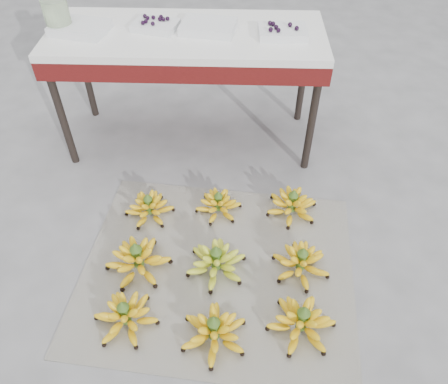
{
  "coord_description": "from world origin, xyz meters",
  "views": [
    {
      "loc": [
        0.12,
        -1.22,
        1.7
      ],
      "look_at": [
        0.07,
        0.22,
        0.27
      ],
      "focal_mm": 35.0,
      "sensor_mm": 36.0,
      "label": 1
    }
  ],
  "objects_px": {
    "glass_jar": "(57,16)",
    "bunch_front_right": "(302,322)",
    "bunch_back_center": "(218,204)",
    "bunch_back_left": "(149,208)",
    "tray_far_right": "(282,32)",
    "tray_right": "(208,27)",
    "bunch_front_center": "(214,331)",
    "vendor_table": "(187,46)",
    "bunch_back_right": "(292,205)",
    "bunch_mid_right": "(301,262)",
    "tray_left": "(155,25)",
    "bunch_mid_left": "(138,260)",
    "bunch_mid_center": "(216,262)",
    "newspaper_mat": "(218,269)",
    "bunch_front_left": "(125,316)",
    "tray_far_left": "(80,28)"
  },
  "relations": [
    {
      "from": "glass_jar",
      "to": "bunch_front_right",
      "type": "bearing_deg",
      "value": -46.19
    },
    {
      "from": "bunch_back_center",
      "to": "bunch_back_left",
      "type": "bearing_deg",
      "value": -158.28
    },
    {
      "from": "bunch_back_left",
      "to": "tray_far_right",
      "type": "relative_size",
      "value": 1.07
    },
    {
      "from": "tray_right",
      "to": "tray_far_right",
      "type": "distance_m",
      "value": 0.38
    },
    {
      "from": "bunch_front_center",
      "to": "vendor_table",
      "type": "distance_m",
      "value": 1.46
    },
    {
      "from": "bunch_back_center",
      "to": "bunch_back_right",
      "type": "distance_m",
      "value": 0.38
    },
    {
      "from": "bunch_mid_right",
      "to": "tray_right",
      "type": "relative_size",
      "value": 1.05
    },
    {
      "from": "bunch_front_center",
      "to": "tray_left",
      "type": "height_order",
      "value": "tray_left"
    },
    {
      "from": "bunch_mid_right",
      "to": "tray_right",
      "type": "height_order",
      "value": "tray_right"
    },
    {
      "from": "bunch_mid_right",
      "to": "vendor_table",
      "type": "xyz_separation_m",
      "value": [
        -0.59,
        0.98,
        0.56
      ]
    },
    {
      "from": "bunch_mid_left",
      "to": "bunch_mid_right",
      "type": "distance_m",
      "value": 0.75
    },
    {
      "from": "bunch_back_right",
      "to": "tray_left",
      "type": "xyz_separation_m",
      "value": [
        -0.73,
        0.64,
        0.66
      ]
    },
    {
      "from": "tray_left",
      "to": "tray_far_right",
      "type": "bearing_deg",
      "value": -4.99
    },
    {
      "from": "bunch_back_left",
      "to": "tray_far_right",
      "type": "xyz_separation_m",
      "value": [
        0.66,
        0.63,
        0.66
      ]
    },
    {
      "from": "bunch_mid_right",
      "to": "bunch_back_center",
      "type": "distance_m",
      "value": 0.54
    },
    {
      "from": "bunch_mid_center",
      "to": "tray_right",
      "type": "xyz_separation_m",
      "value": [
        -0.08,
        1.01,
        0.66
      ]
    },
    {
      "from": "bunch_front_right",
      "to": "bunch_mid_left",
      "type": "height_order",
      "value": "bunch_mid_left"
    },
    {
      "from": "newspaper_mat",
      "to": "bunch_front_right",
      "type": "bearing_deg",
      "value": -39.27
    },
    {
      "from": "newspaper_mat",
      "to": "bunch_front_right",
      "type": "relative_size",
      "value": 3.9
    },
    {
      "from": "bunch_front_left",
      "to": "bunch_front_center",
      "type": "height_order",
      "value": "bunch_front_center"
    },
    {
      "from": "bunch_mid_center",
      "to": "tray_right",
      "type": "distance_m",
      "value": 1.21
    },
    {
      "from": "tray_far_right",
      "to": "bunch_front_center",
      "type": "bearing_deg",
      "value": -102.59
    },
    {
      "from": "tray_far_left",
      "to": "newspaper_mat",
      "type": "bearing_deg",
      "value": -52.25
    },
    {
      "from": "bunch_back_right",
      "to": "tray_left",
      "type": "bearing_deg",
      "value": 147.81
    },
    {
      "from": "newspaper_mat",
      "to": "bunch_back_right",
      "type": "relative_size",
      "value": 4.09
    },
    {
      "from": "bunch_mid_right",
      "to": "bunch_back_center",
      "type": "height_order",
      "value": "bunch_mid_right"
    },
    {
      "from": "newspaper_mat",
      "to": "tray_left",
      "type": "bearing_deg",
      "value": 109.72
    },
    {
      "from": "bunch_front_center",
      "to": "vendor_table",
      "type": "relative_size",
      "value": 0.22
    },
    {
      "from": "bunch_front_center",
      "to": "bunch_back_right",
      "type": "bearing_deg",
      "value": 54.54
    },
    {
      "from": "bunch_mid_right",
      "to": "bunch_back_left",
      "type": "xyz_separation_m",
      "value": [
        -0.75,
        0.32,
        -0.0
      ]
    },
    {
      "from": "bunch_mid_left",
      "to": "tray_left",
      "type": "relative_size",
      "value": 1.39
    },
    {
      "from": "bunch_front_center",
      "to": "vendor_table",
      "type": "bearing_deg",
      "value": 90.32
    },
    {
      "from": "bunch_mid_center",
      "to": "tray_left",
      "type": "height_order",
      "value": "tray_left"
    },
    {
      "from": "bunch_front_left",
      "to": "bunch_back_center",
      "type": "distance_m",
      "value": 0.75
    },
    {
      "from": "bunch_mid_center",
      "to": "bunch_back_left",
      "type": "relative_size",
      "value": 1.27
    },
    {
      "from": "bunch_front_center",
      "to": "bunch_front_right",
      "type": "height_order",
      "value": "bunch_front_right"
    },
    {
      "from": "bunch_front_left",
      "to": "bunch_back_right",
      "type": "height_order",
      "value": "same"
    },
    {
      "from": "bunch_front_left",
      "to": "tray_far_left",
      "type": "bearing_deg",
      "value": 125.08
    },
    {
      "from": "vendor_table",
      "to": "tray_far_right",
      "type": "bearing_deg",
      "value": -3.58
    },
    {
      "from": "tray_right",
      "to": "glass_jar",
      "type": "bearing_deg",
      "value": -177.26
    },
    {
      "from": "bunch_mid_left",
      "to": "bunch_front_right",
      "type": "bearing_deg",
      "value": -7.89
    },
    {
      "from": "bunch_back_center",
      "to": "bunch_front_center",
      "type": "bearing_deg",
      "value": -73.25
    },
    {
      "from": "bunch_back_right",
      "to": "bunch_front_right",
      "type": "bearing_deg",
      "value": -81.87
    },
    {
      "from": "bunch_back_left",
      "to": "bunch_mid_left",
      "type": "bearing_deg",
      "value": -84.58
    },
    {
      "from": "bunch_front_left",
      "to": "glass_jar",
      "type": "distance_m",
      "value": 1.53
    },
    {
      "from": "bunch_mid_left",
      "to": "tray_far_left",
      "type": "bearing_deg",
      "value": 125.03
    },
    {
      "from": "bunch_mid_right",
      "to": "bunch_back_left",
      "type": "bearing_deg",
      "value": 143.76
    },
    {
      "from": "bunch_back_left",
      "to": "glass_jar",
      "type": "distance_m",
      "value": 1.08
    },
    {
      "from": "bunch_front_right",
      "to": "tray_left",
      "type": "height_order",
      "value": "tray_left"
    },
    {
      "from": "bunch_front_left",
      "to": "tray_far_left",
      "type": "relative_size",
      "value": 1.07
    }
  ]
}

